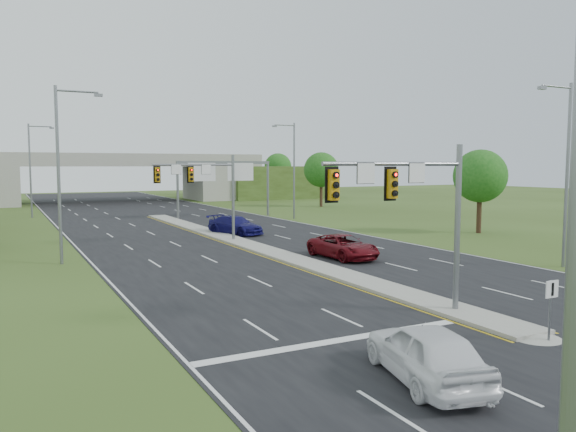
# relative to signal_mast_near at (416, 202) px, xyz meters

# --- Properties ---
(ground) EXTENTS (240.00, 240.00, 0.00)m
(ground) POSITION_rel_signal_mast_near_xyz_m (2.26, 0.07, -4.73)
(ground) COLOR #354819
(ground) RESTS_ON ground
(road) EXTENTS (24.00, 160.00, 0.02)m
(road) POSITION_rel_signal_mast_near_xyz_m (2.26, 35.07, -4.72)
(road) COLOR black
(road) RESTS_ON ground
(median) EXTENTS (2.00, 54.00, 0.16)m
(median) POSITION_rel_signal_mast_near_xyz_m (2.26, 23.07, -4.63)
(median) COLOR gray
(median) RESTS_ON road
(median_nose) EXTENTS (2.00, 2.00, 0.16)m
(median_nose) POSITION_rel_signal_mast_near_xyz_m (2.26, -3.93, -4.63)
(median_nose) COLOR gray
(median_nose) RESTS_ON road
(lane_markings) EXTENTS (23.72, 160.00, 0.01)m
(lane_markings) POSITION_rel_signal_mast_near_xyz_m (1.66, 28.99, -4.70)
(lane_markings) COLOR gold
(lane_markings) RESTS_ON road
(signal_mast_near) EXTENTS (6.62, 0.60, 7.00)m
(signal_mast_near) POSITION_rel_signal_mast_near_xyz_m (0.00, 0.00, 0.00)
(signal_mast_near) COLOR slate
(signal_mast_near) RESTS_ON ground
(signal_mast_far) EXTENTS (6.62, 0.60, 7.00)m
(signal_mast_far) POSITION_rel_signal_mast_near_xyz_m (0.00, 25.00, 0.00)
(signal_mast_far) COLOR slate
(signal_mast_far) RESTS_ON ground
(keep_right_sign) EXTENTS (0.60, 0.13, 2.20)m
(keep_right_sign) POSITION_rel_signal_mast_near_xyz_m (2.26, -4.45, -3.21)
(keep_right_sign) COLOR slate
(keep_right_sign) RESTS_ON ground
(sign_gantry) EXTENTS (11.58, 0.44, 6.67)m
(sign_gantry) POSITION_rel_signal_mast_near_xyz_m (8.95, 44.99, 0.51)
(sign_gantry) COLOR slate
(sign_gantry) RESTS_ON ground
(overpass) EXTENTS (80.00, 14.00, 8.10)m
(overpass) POSITION_rel_signal_mast_near_xyz_m (2.26, 80.07, -1.17)
(overpass) COLOR gray
(overpass) RESTS_ON ground
(lightpole_l_mid) EXTENTS (2.85, 0.25, 11.00)m
(lightpole_l_mid) POSITION_rel_signal_mast_near_xyz_m (-11.03, 20.07, 1.38)
(lightpole_l_mid) COLOR slate
(lightpole_l_mid) RESTS_ON ground
(lightpole_l_far) EXTENTS (2.85, 0.25, 11.00)m
(lightpole_l_far) POSITION_rel_signal_mast_near_xyz_m (-11.03, 55.07, 1.38)
(lightpole_l_far) COLOR slate
(lightpole_l_far) RESTS_ON ground
(lightpole_r_near) EXTENTS (2.85, 0.25, 11.00)m
(lightpole_r_near) POSITION_rel_signal_mast_near_xyz_m (15.56, 5.07, 1.38)
(lightpole_r_near) COLOR slate
(lightpole_r_near) RESTS_ON ground
(lightpole_r_far) EXTENTS (2.85, 0.25, 11.00)m
(lightpole_r_far) POSITION_rel_signal_mast_near_xyz_m (15.56, 40.07, 1.38)
(lightpole_r_far) COLOR slate
(lightpole_r_far) RESTS_ON ground
(tree_r_near) EXTENTS (4.80, 4.80, 7.60)m
(tree_r_near) POSITION_rel_signal_mast_near_xyz_m (24.26, 20.07, 0.45)
(tree_r_near) COLOR #382316
(tree_r_near) RESTS_ON ground
(tree_r_mid) EXTENTS (5.20, 5.20, 8.12)m
(tree_r_mid) POSITION_rel_signal_mast_near_xyz_m (28.26, 55.07, 0.78)
(tree_r_mid) COLOR #382316
(tree_r_mid) RESTS_ON ground
(tree_back_c) EXTENTS (5.60, 5.60, 8.32)m
(tree_back_c) POSITION_rel_signal_mast_near_xyz_m (26.26, 94.07, 0.78)
(tree_back_c) COLOR #382316
(tree_back_c) RESTS_ON ground
(tree_back_d) EXTENTS (6.00, 6.00, 8.85)m
(tree_back_d) POSITION_rel_signal_mast_near_xyz_m (40.26, 94.07, 1.11)
(tree_back_d) COLOR #382316
(tree_back_d) RESTS_ON ground
(car_white) EXTENTS (3.13, 5.32, 1.70)m
(car_white) POSITION_rel_signal_mast_near_xyz_m (-3.93, -5.21, -3.86)
(car_white) COLOR white
(car_white) RESTS_ON road
(car_far_a) EXTENTS (2.91, 5.74, 1.55)m
(car_far_a) POSITION_rel_signal_mast_near_xyz_m (5.59, 13.84, -3.93)
(car_far_a) COLOR #5A0910
(car_far_a) RESTS_ON road
(car_far_b) EXTENTS (4.27, 6.09, 1.64)m
(car_far_b) POSITION_rel_signal_mast_near_xyz_m (4.11, 29.25, -3.89)
(car_far_b) COLOR #100D53
(car_far_b) RESTS_ON road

